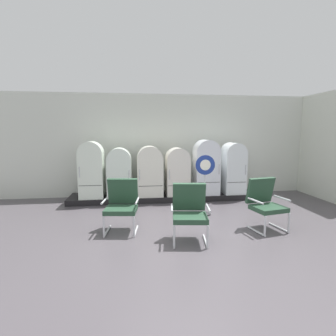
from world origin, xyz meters
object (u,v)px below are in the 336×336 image
Objects in this scene: refrigerator_0 at (91,168)px; armchair_center at (190,210)px; armchair_left at (122,203)px; refrigerator_3 at (178,170)px; refrigerator_2 at (150,170)px; refrigerator_5 at (233,166)px; sign_stand at (205,186)px; armchair_right at (265,201)px; refrigerator_4 at (206,166)px; refrigerator_1 at (119,171)px.

armchair_center is at bearing -53.05° from refrigerator_0.
armchair_left is 1.00× the size of armchair_center.
refrigerator_2 is at bearing 177.42° from refrigerator_3.
sign_stand is at bearing -130.43° from refrigerator_5.
refrigerator_3 reaches higher than armchair_left.
sign_stand is (1.21, -1.48, -0.19)m from refrigerator_2.
armchair_center is (2.15, -2.86, -0.41)m from refrigerator_0.
refrigerator_3 is 2.87m from armchair_right.
armchair_left is 0.72× the size of sign_stand.
refrigerator_4 reaches higher than armchair_center.
refrigerator_2 is at bearing 129.14° from sign_stand.
refrigerator_2 is 1.04× the size of refrigerator_3.
refrigerator_3 is 0.91× the size of refrigerator_5.
refrigerator_0 is 1.50× the size of armchair_center.
refrigerator_0 is at bearing 152.72° from sign_stand.
refrigerator_2 is at bearing -179.92° from refrigerator_5.
refrigerator_0 is 1.50× the size of armchair_left.
refrigerator_4 is 3.10m from armchair_center.
refrigerator_5 reaches higher than refrigerator_2.
refrigerator_4 is at bearing -178.34° from refrigerator_5.
refrigerator_4 is 1.53× the size of armchair_center.
refrigerator_0 is 0.98× the size of refrigerator_4.
refrigerator_3 is (2.40, -0.00, -0.11)m from refrigerator_0.
refrigerator_1 is at bearing 144.39° from sign_stand.
refrigerator_5 is at bearing 0.08° from refrigerator_2.
refrigerator_0 reaches higher than refrigerator_3.
sign_stand is (0.41, -1.45, -0.17)m from refrigerator_3.
refrigerator_1 is at bearing 179.04° from refrigerator_3.
refrigerator_3 is 0.86× the size of refrigerator_4.
refrigerator_4 is 0.83m from refrigerator_5.
armchair_left is at bearing -158.15° from sign_stand.
armchair_center is at bearing -79.37° from refrigerator_2.
armchair_left is 1.00× the size of armchair_right.
refrigerator_2 is 0.89× the size of refrigerator_4.
armchair_right is at bearing -46.96° from sign_stand.
armchair_center is (-1.10, -2.87, -0.43)m from refrigerator_4.
refrigerator_5 reaches higher than refrigerator_3.
sign_stand is (2.81, -1.45, -0.28)m from refrigerator_0.
armchair_center is at bearing -27.52° from armchair_left.
sign_stand is (1.90, 0.76, 0.13)m from armchair_left.
refrigerator_5 is (1.68, 0.04, 0.08)m from refrigerator_3.
refrigerator_3 reaches higher than sign_stand.
refrigerator_1 is 1.32× the size of armchair_center.
armchair_right is at bearing -60.90° from refrigerator_3.
armchair_left is 2.05m from sign_stand.
refrigerator_5 is at bearing 1.66° from refrigerator_4.
refrigerator_1 is 3.22m from armchair_center.
armchair_right is (2.18, -2.53, -0.33)m from refrigerator_2.
refrigerator_3 is 1.68m from refrigerator_5.
refrigerator_4 is at bearing 73.34° from sign_stand.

